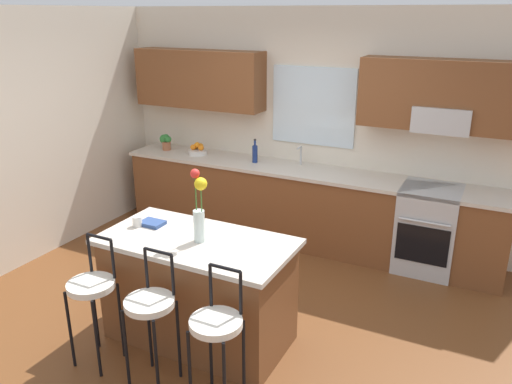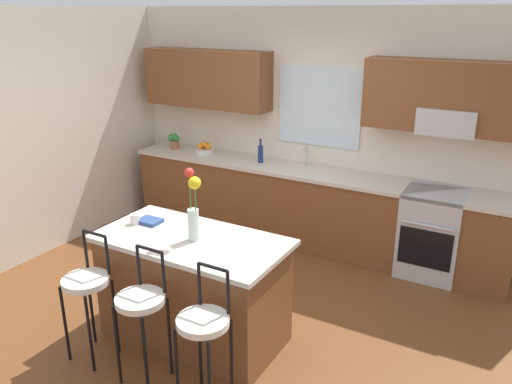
{
  "view_description": "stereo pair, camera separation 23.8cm",
  "coord_description": "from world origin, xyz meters",
  "views": [
    {
      "loc": [
        2.04,
        -3.55,
        2.64
      ],
      "look_at": [
        -0.02,
        0.55,
        1.0
      ],
      "focal_mm": 35.59,
      "sensor_mm": 36.0,
      "label": 1
    },
    {
      "loc": [
        2.25,
        -3.44,
        2.64
      ],
      "look_at": [
        -0.02,
        0.55,
        1.0
      ],
      "focal_mm": 35.59,
      "sensor_mm": 36.0,
      "label": 2
    }
  ],
  "objects": [
    {
      "name": "ground_plane",
      "position": [
        0.0,
        0.0,
        0.0
      ],
      "size": [
        14.0,
        14.0,
        0.0
      ],
      "primitive_type": "plane",
      "color": "brown"
    },
    {
      "name": "fruit_bowl_oranges",
      "position": [
        -1.43,
        1.7,
        0.97
      ],
      "size": [
        0.24,
        0.24,
        0.16
      ],
      "color": "silver",
      "rests_on": "counter_run"
    },
    {
      "name": "bottle_olive_oil",
      "position": [
        -0.61,
        1.7,
        1.03
      ],
      "size": [
        0.06,
        0.06,
        0.29
      ],
      "color": "navy",
      "rests_on": "counter_run"
    },
    {
      "name": "sink_faucet",
      "position": [
        -0.08,
        1.84,
        1.06
      ],
      "size": [
        0.02,
        0.13,
        0.23
      ],
      "color": "#B7BABC",
      "rests_on": "counter_run"
    },
    {
      "name": "mug_ceramic",
      "position": [
        -0.63,
        -0.47,
        0.97
      ],
      "size": [
        0.08,
        0.08,
        0.09
      ],
      "primitive_type": "cylinder",
      "color": "silver",
      "rests_on": "kitchen_island"
    },
    {
      "name": "bar_stool_near",
      "position": [
        -0.59,
        -1.09,
        0.64
      ],
      "size": [
        0.36,
        0.36,
        1.04
      ],
      "color": "black",
      "rests_on": "ground"
    },
    {
      "name": "oven_range",
      "position": [
        1.45,
        1.68,
        0.46
      ],
      "size": [
        0.6,
        0.64,
        0.92
      ],
      "color": "#B7BABC",
      "rests_on": "ground"
    },
    {
      "name": "bar_stool_middle",
      "position": [
        -0.04,
        -1.09,
        0.64
      ],
      "size": [
        0.36,
        0.36,
        1.04
      ],
      "color": "black",
      "rests_on": "ground"
    },
    {
      "name": "kitchen_island",
      "position": [
        -0.04,
        -0.47,
        0.46
      ],
      "size": [
        1.57,
        0.81,
        0.92
      ],
      "color": "brown",
      "rests_on": "ground"
    },
    {
      "name": "flower_vase",
      "position": [
        0.01,
        -0.49,
        1.2
      ],
      "size": [
        0.14,
        0.1,
        0.59
      ],
      "color": "silver",
      "rests_on": "kitchen_island"
    },
    {
      "name": "bar_stool_far",
      "position": [
        0.51,
        -1.09,
        0.64
      ],
      "size": [
        0.36,
        0.36,
        1.04
      ],
      "color": "black",
      "rests_on": "ground"
    },
    {
      "name": "potted_plant_small",
      "position": [
        -1.92,
        1.7,
        1.04
      ],
      "size": [
        0.18,
        0.12,
        0.21
      ],
      "color": "#9E5B3D",
      "rests_on": "counter_run"
    },
    {
      "name": "wall_left",
      "position": [
        -2.56,
        0.3,
        1.35
      ],
      "size": [
        0.12,
        4.6,
        2.7
      ],
      "primitive_type": "cube",
      "color": "beige",
      "rests_on": "ground"
    },
    {
      "name": "cookbook",
      "position": [
        -0.54,
        -0.39,
        0.94
      ],
      "size": [
        0.2,
        0.15,
        0.03
      ],
      "primitive_type": "cube",
      "color": "navy",
      "rests_on": "kitchen_island"
    },
    {
      "name": "counter_run",
      "position": [
        -0.0,
        1.7,
        0.47
      ],
      "size": [
        4.56,
        0.64,
        0.92
      ],
      "color": "brown",
      "rests_on": "ground"
    },
    {
      "name": "back_wall_assembly",
      "position": [
        0.03,
        1.99,
        1.51
      ],
      "size": [
        5.6,
        0.5,
        2.7
      ],
      "color": "beige",
      "rests_on": "ground"
    }
  ]
}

